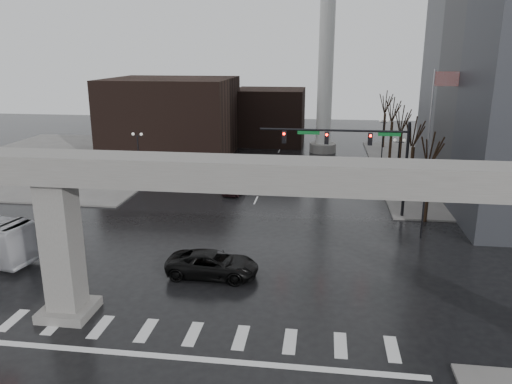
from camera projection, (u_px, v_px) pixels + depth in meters
The scene contains 22 objects.
ground at pixel (198, 323), 25.57m from camera, with size 160.00×160.00×0.00m, color black.
sidewalk_ne at pixel (500, 173), 56.47m from camera, with size 28.00×36.00×0.15m, color slate.
sidewalk_nw at pixel (68, 160), 63.23m from camera, with size 28.00×36.00×0.15m, color slate.
elevated_guideway at pixel (219, 196), 23.52m from camera, with size 48.00×2.60×8.70m.
building_far_left at pixel (172, 117), 66.04m from camera, with size 16.00×14.00×10.00m, color black.
building_far_mid at pixel (270, 116), 74.28m from camera, with size 10.00×10.00×8.00m, color black.
smokestack at pixel (326, 51), 64.96m from camera, with size 3.60×3.60×30.00m.
signal_mast_arm at pixel (360, 148), 40.72m from camera, with size 12.12×0.43×8.00m.
flagpole_assembly at pixel (433, 123), 42.48m from camera, with size 2.06×0.12×12.00m.
lamp_right_0 at pixel (425, 193), 36.20m from camera, with size 1.22×0.32×5.11m.
lamp_right_1 at pixel (398, 155), 49.54m from camera, with size 1.22×0.32×5.11m.
lamp_right_2 at pixel (383, 133), 62.88m from camera, with size 1.22×0.32×5.11m.
lamp_left_0 at pixel (75, 181), 39.71m from camera, with size 1.22×0.32×5.11m.
lamp_left_1 at pixel (138, 148), 53.05m from camera, with size 1.22×0.32×5.11m.
lamp_left_2 at pixel (176, 128), 66.39m from camera, with size 1.22×0.32×5.11m.
tree_right_0 at pixel (428, 188), 40.08m from camera, with size 1.09×1.58×7.50m.
tree_right_1 at pixel (412, 166), 47.69m from camera, with size 1.09×1.61×7.67m.
tree_right_2 at pixel (400, 149), 55.29m from camera, with size 1.10×1.63×7.85m.
tree_right_3 at pixel (391, 137), 62.90m from camera, with size 1.11×1.66×8.02m.
tree_right_4 at pixel (384, 127), 70.51m from camera, with size 1.12×1.69×8.19m.
pickup_truck at pixel (213, 264), 30.73m from camera, with size 2.61×5.65×1.57m, color black.
far_car at pixel (235, 186), 48.68m from camera, with size 1.61×4.01×1.37m, color black.
Camera 1 is at (6.03, -22.13, 13.50)m, focal length 35.00 mm.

